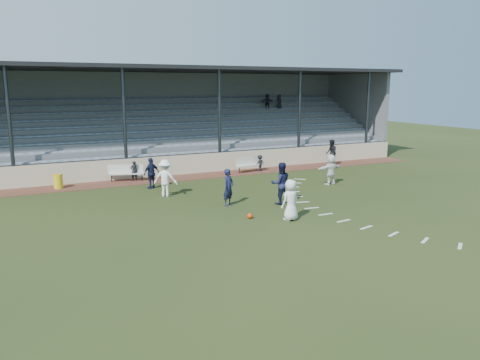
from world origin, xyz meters
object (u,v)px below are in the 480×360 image
at_px(bench_right, 249,163).
at_px(player_white_lead, 291,200).
at_px(bench_left, 126,171).
at_px(official, 331,152).
at_px(trash_bin, 58,181).
at_px(player_navy_lead, 228,187).
at_px(football, 250,216).

relative_size(bench_right, player_white_lead, 1.20).
bearing_deg(bench_left, official, 12.76).
distance_m(bench_left, trash_bin, 3.75).
distance_m(bench_left, bench_right, 7.75).
xyz_separation_m(bench_left, bench_right, (7.73, -0.45, 0.00)).
bearing_deg(player_navy_lead, football, -123.07).
bearing_deg(bench_left, player_navy_lead, -53.27).
relative_size(trash_bin, official, 0.43).
height_order(trash_bin, official, official).
xyz_separation_m(bench_right, trash_bin, (-11.45, 0.01, -0.18)).
bearing_deg(bench_left, bench_right, 12.43).
relative_size(bench_right, trash_bin, 2.68).
bearing_deg(official, football, -26.22).
height_order(bench_left, trash_bin, bench_left).
bearing_deg(player_navy_lead, trash_bin, 102.06).
bearing_deg(official, trash_bin, -67.29).
height_order(bench_right, football, bench_right).
relative_size(bench_left, bench_right, 1.00).
xyz_separation_m(football, player_white_lead, (1.38, -0.93, 0.73)).
bearing_deg(football, bench_left, 105.81).
relative_size(bench_right, player_navy_lead, 1.20).
xyz_separation_m(bench_left, official, (13.94, -0.72, 0.33)).
bearing_deg(player_navy_lead, official, 2.00).
bearing_deg(bench_right, football, -127.29).
height_order(bench_right, official, official).
distance_m(bench_left, football, 10.48).
relative_size(football, player_white_lead, 0.14).
bearing_deg(bench_right, official, -12.96).
height_order(bench_left, football, bench_left).
height_order(trash_bin, football, trash_bin).
bearing_deg(player_white_lead, football, -46.68).
bearing_deg(player_navy_lead, player_white_lead, -99.40).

